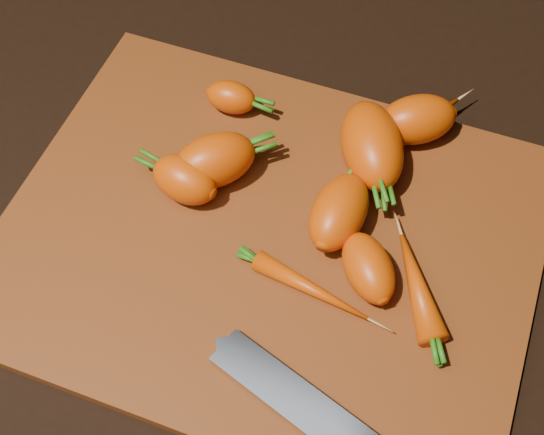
% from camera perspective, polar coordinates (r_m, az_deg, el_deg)
% --- Properties ---
extents(ground, '(2.00, 2.00, 0.01)m').
position_cam_1_polar(ground, '(0.73, -0.27, -2.11)').
color(ground, black).
extents(cutting_board, '(0.50, 0.40, 0.01)m').
position_cam_1_polar(cutting_board, '(0.72, -0.28, -1.66)').
color(cutting_board, '#7D350E').
rests_on(cutting_board, ground).
extents(carrot_0, '(0.10, 0.10, 0.05)m').
position_cam_1_polar(carrot_0, '(0.74, -4.34, 4.31)').
color(carrot_0, '#CA4408').
rests_on(carrot_0, cutting_board).
extents(carrot_1, '(0.07, 0.06, 0.05)m').
position_cam_1_polar(carrot_1, '(0.73, -6.59, 2.86)').
color(carrot_1, '#CA4408').
rests_on(carrot_1, cutting_board).
extents(carrot_2, '(0.10, 0.12, 0.06)m').
position_cam_1_polar(carrot_2, '(0.75, 7.52, 5.40)').
color(carrot_2, '#CA4408').
rests_on(carrot_2, cutting_board).
extents(carrot_3, '(0.06, 0.09, 0.05)m').
position_cam_1_polar(carrot_3, '(0.70, 5.06, 0.41)').
color(carrot_3, '#CA4408').
rests_on(carrot_3, cutting_board).
extents(carrot_4, '(0.09, 0.09, 0.05)m').
position_cam_1_polar(carrot_4, '(0.78, 10.85, 7.25)').
color(carrot_4, '#CA4408').
rests_on(carrot_4, cutting_board).
extents(carrot_5, '(0.05, 0.04, 0.03)m').
position_cam_1_polar(carrot_5, '(0.80, -3.09, 9.03)').
color(carrot_5, '#CA4408').
rests_on(carrot_5, cutting_board).
extents(carrot_6, '(0.08, 0.08, 0.04)m').
position_cam_1_polar(carrot_6, '(0.68, 7.25, -3.79)').
color(carrot_6, '#CA4408').
rests_on(carrot_6, cutting_board).
extents(carrot_7, '(0.08, 0.11, 0.02)m').
position_cam_1_polar(carrot_7, '(0.79, 10.87, 6.76)').
color(carrot_7, '#CA4408').
rests_on(carrot_7, cutting_board).
extents(carrot_8, '(0.12, 0.04, 0.02)m').
position_cam_1_polar(carrot_8, '(0.68, 2.95, -5.36)').
color(carrot_8, '#CA4408').
rests_on(carrot_8, cutting_board).
extents(carrot_9, '(0.08, 0.11, 0.03)m').
position_cam_1_polar(carrot_9, '(0.69, 10.86, -5.06)').
color(carrot_9, '#CA4408').
rests_on(carrot_9, cutting_board).
extents(knife, '(0.31, 0.12, 0.02)m').
position_cam_1_polar(knife, '(0.63, 4.64, -15.51)').
color(knife, gray).
rests_on(knife, cutting_board).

